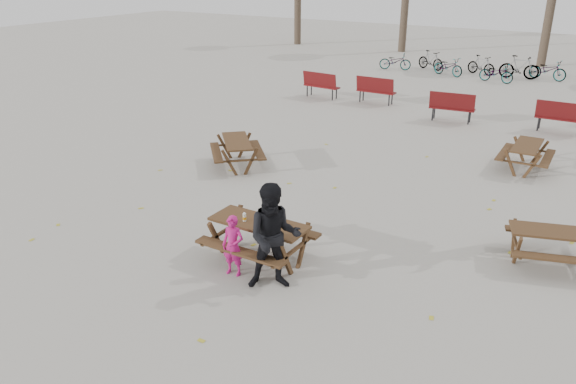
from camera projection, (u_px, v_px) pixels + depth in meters
The scene contains 13 objects.
ground at pixel (260, 260), 10.35m from camera, with size 80.00×80.00×0.00m, color gray.
main_picnic_table at pixel (259, 231), 10.13m from camera, with size 1.80×1.45×0.78m.
food_tray at pixel (261, 226), 9.85m from camera, with size 0.18×0.11×0.04m, color silver.
bread_roll at pixel (261, 224), 9.83m from camera, with size 0.14×0.06×0.05m, color tan.
soda_bottle at pixel (244, 217), 10.05m from camera, with size 0.07×0.07×0.17m.
child at pixel (233, 246), 9.68m from camera, with size 0.40×0.26×1.11m, color #B5166A.
adult at pixel (274, 237), 9.17m from camera, with size 0.90×0.70×1.85m, color black.
picnic_table_east at pixel (554, 248), 10.08m from camera, with size 1.56×1.25×0.67m, color #3B2615, non-canonical shape.
picnic_table_north at pixel (237, 153), 14.92m from camera, with size 1.66×1.33×0.71m, color #3B2615, non-canonical shape.
picnic_table_far at pixel (525, 157), 14.69m from camera, with size 1.58×1.27×0.68m, color #3B2615, non-canonical shape.
park_bench_row at pixel (420, 98), 20.14m from camera, with size 10.38×1.68×1.03m.
bicycle_row at pixel (478, 66), 26.53m from camera, with size 8.65×2.74×1.06m.
fallen_leaves at pixel (344, 217), 12.08m from camera, with size 11.00×11.00×0.01m, color #A99F28, non-canonical shape.
Camera 1 is at (5.20, -7.47, 5.12)m, focal length 35.00 mm.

